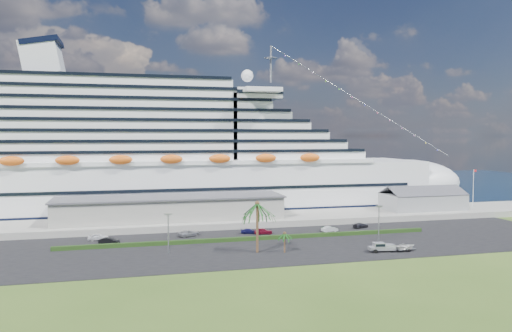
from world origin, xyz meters
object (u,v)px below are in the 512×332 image
object	(u,v)px
parked_car_3	(249,231)
pickup_truck	(381,247)
cruise_ship	(175,160)
boat_trailer	(405,246)

from	to	relation	value
parked_car_3	pickup_truck	xyz separation A→B (m)	(22.38, -25.91, 0.46)
cruise_ship	boat_trailer	world-z (taller)	cruise_ship
pickup_truck	boat_trailer	world-z (taller)	pickup_truck
parked_car_3	boat_trailer	world-z (taller)	boat_trailer
boat_trailer	parked_car_3	bearing A→B (deg)	135.86
cruise_ship	boat_trailer	xyz separation A→B (m)	(42.10, -66.61, -15.53)
cruise_ship	pickup_truck	distance (m)	77.06
parked_car_3	boat_trailer	distance (m)	38.34
cruise_ship	boat_trailer	size ratio (longest dim) A/B	33.77
pickup_truck	boat_trailer	distance (m)	5.20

